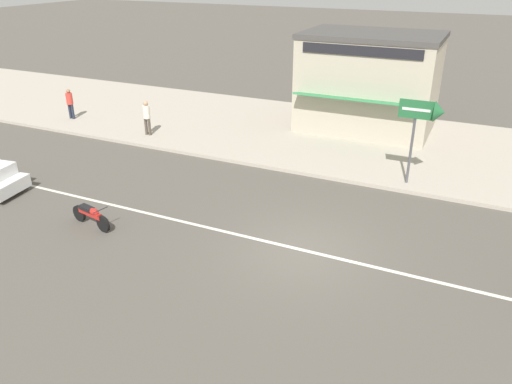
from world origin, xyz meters
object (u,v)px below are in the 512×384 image
(motorcycle_0, at_px, (91,215))
(shopfront_corner_warung, at_px, (369,81))
(arrow_signboard, at_px, (432,115))
(pedestrian_near_clock, at_px, (147,115))
(pedestrian_mid_kerb, at_px, (70,102))

(motorcycle_0, height_order, shopfront_corner_warung, shopfront_corner_warung)
(arrow_signboard, distance_m, pedestrian_near_clock, 13.30)
(shopfront_corner_warung, bearing_deg, pedestrian_near_clock, -148.48)
(motorcycle_0, height_order, pedestrian_mid_kerb, pedestrian_mid_kerb)
(pedestrian_near_clock, xyz_separation_m, shopfront_corner_warung, (9.39, 5.76, 1.37))
(arrow_signboard, xyz_separation_m, pedestrian_near_clock, (-13.17, 0.60, -1.78))
(arrow_signboard, height_order, shopfront_corner_warung, shopfront_corner_warung)
(pedestrian_near_clock, bearing_deg, arrow_signboard, -2.59)
(motorcycle_0, distance_m, pedestrian_mid_kerb, 12.70)
(shopfront_corner_warung, bearing_deg, pedestrian_mid_kerb, -160.55)
(motorcycle_0, xyz_separation_m, pedestrian_mid_kerb, (-9.16, 8.78, 0.67))
(pedestrian_near_clock, xyz_separation_m, pedestrian_mid_kerb, (-5.42, 0.53, -0.05))
(arrow_signboard, xyz_separation_m, shopfront_corner_warung, (-3.78, 6.35, -0.41))
(arrow_signboard, height_order, pedestrian_near_clock, arrow_signboard)
(arrow_signboard, xyz_separation_m, pedestrian_mid_kerb, (-18.58, 1.12, -1.83))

